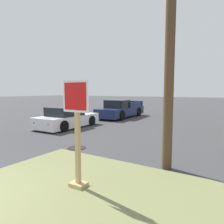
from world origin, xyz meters
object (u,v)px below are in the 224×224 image
parked_sedan_white (67,118)px  pickup_truck_navy (121,110)px  manhole_cover (77,148)px  stop_sign (77,137)px

parked_sedan_white → pickup_truck_navy: bearing=85.7°
manhole_cover → pickup_truck_navy: (-3.18, 9.02, 0.61)m
pickup_truck_navy → parked_sedan_white: bearing=-94.3°
stop_sign → pickup_truck_navy: stop_sign is taller
stop_sign → pickup_truck_navy: bearing=115.4°
pickup_truck_navy → stop_sign: bearing=-64.6°
manhole_cover → stop_sign: bearing=-47.6°
stop_sign → manhole_cover: 3.59m
parked_sedan_white → stop_sign: bearing=-43.9°
manhole_cover → parked_sedan_white: size_ratio=0.17×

